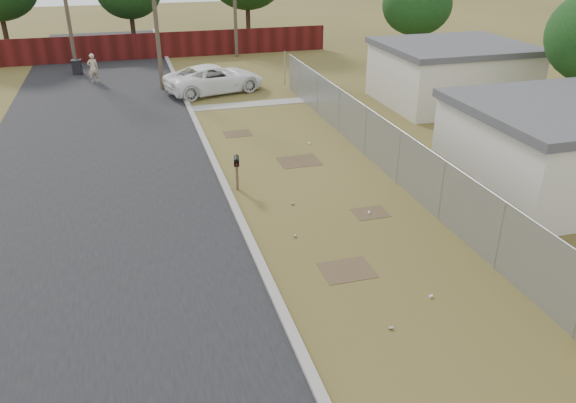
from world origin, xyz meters
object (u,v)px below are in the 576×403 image
object	(u,v)px
mailbox	(237,164)
trash_bin	(77,67)
pickup_truck	(215,79)
pedestrian	(93,68)

from	to	relation	value
mailbox	trash_bin	world-z (taller)	mailbox
pickup_truck	pedestrian	world-z (taller)	pedestrian
mailbox	pedestrian	xyz separation A→B (m)	(-5.21, 17.81, -0.12)
pedestrian	trash_bin	world-z (taller)	pedestrian
mailbox	pickup_truck	distance (m)	13.56
mailbox	pickup_truck	xyz separation A→B (m)	(1.45, 13.48, -0.21)
pickup_truck	trash_bin	size ratio (longest dim) A/B	6.07
pickup_truck	pedestrian	bearing A→B (deg)	41.76
pickup_truck	pedestrian	xyz separation A→B (m)	(-6.65, 4.33, 0.09)
mailbox	trash_bin	distance (m)	21.27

